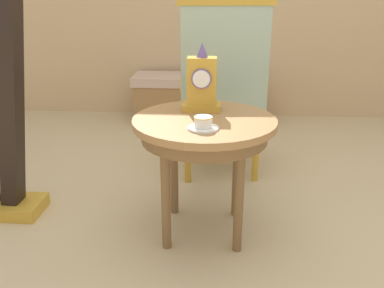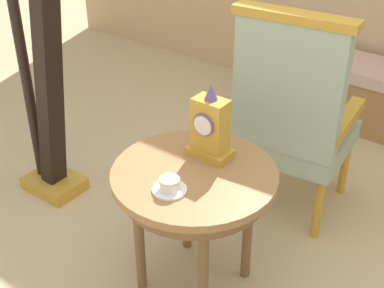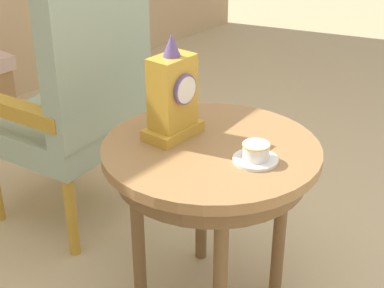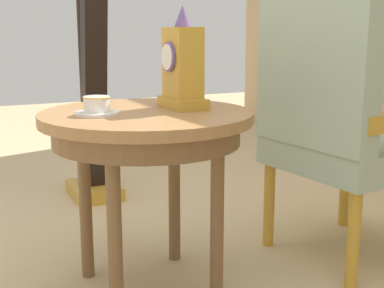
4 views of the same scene
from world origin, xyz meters
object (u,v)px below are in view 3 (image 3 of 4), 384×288
Objects in this scene: side_table at (211,167)px; mantel_clock at (173,97)px; armchair at (79,91)px; teacup_left at (256,154)px.

mantel_clock is at bearing 98.61° from side_table.
armchair is (0.10, 0.57, -0.15)m from mantel_clock.
mantel_clock is (-0.02, 0.30, 0.11)m from teacup_left.
armchair reaches higher than mantel_clock.
armchair is at bearing 80.28° from mantel_clock.
side_table is 2.05× the size of mantel_clock.
side_table is 0.72m from armchair.
mantel_clock reaches higher than side_table.
teacup_left is at bearing -89.51° from side_table.
teacup_left reaches higher than side_table.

